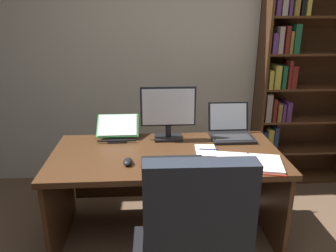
{
  "coord_description": "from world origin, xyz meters",
  "views": [
    {
      "loc": [
        -0.37,
        -1.23,
        1.68
      ],
      "look_at": [
        -0.24,
        0.92,
        0.93
      ],
      "focal_mm": 35.21,
      "sensor_mm": 36.0,
      "label": 1
    }
  ],
  "objects_px": {
    "reading_stand_with_book": "(118,128)",
    "computer_mouse": "(128,162)",
    "laptop": "(231,130)",
    "notepad": "(206,150)",
    "monitor": "(168,114)",
    "keyboard": "(172,162)",
    "open_binder": "(249,163)",
    "desk": "(166,171)",
    "pen": "(209,149)",
    "bookshelf": "(296,86)"
  },
  "relations": [
    {
      "from": "reading_stand_with_book",
      "to": "computer_mouse",
      "type": "bearing_deg",
      "value": -78.34
    },
    {
      "from": "laptop",
      "to": "notepad",
      "type": "distance_m",
      "value": 0.38
    },
    {
      "from": "monitor",
      "to": "computer_mouse",
      "type": "height_order",
      "value": "monitor"
    },
    {
      "from": "notepad",
      "to": "monitor",
      "type": "bearing_deg",
      "value": 133.92
    },
    {
      "from": "laptop",
      "to": "keyboard",
      "type": "xyz_separation_m",
      "value": [
        -0.51,
        -0.47,
        -0.04
      ]
    },
    {
      "from": "laptop",
      "to": "computer_mouse",
      "type": "bearing_deg",
      "value": -149.96
    },
    {
      "from": "open_binder",
      "to": "notepad",
      "type": "bearing_deg",
      "value": 149.29
    },
    {
      "from": "desk",
      "to": "notepad",
      "type": "bearing_deg",
      "value": -12.89
    },
    {
      "from": "monitor",
      "to": "notepad",
      "type": "bearing_deg",
      "value": -46.08
    },
    {
      "from": "keyboard",
      "to": "reading_stand_with_book",
      "type": "bearing_deg",
      "value": 128.13
    },
    {
      "from": "laptop",
      "to": "reading_stand_with_book",
      "type": "height_order",
      "value": "laptop"
    },
    {
      "from": "reading_stand_with_book",
      "to": "open_binder",
      "type": "relative_size",
      "value": 0.67
    },
    {
      "from": "notepad",
      "to": "laptop",
      "type": "bearing_deg",
      "value": 48.14
    },
    {
      "from": "reading_stand_with_book",
      "to": "pen",
      "type": "bearing_deg",
      "value": -25.57
    },
    {
      "from": "reading_stand_with_book",
      "to": "monitor",
      "type": "bearing_deg",
      "value": -8.12
    },
    {
      "from": "keyboard",
      "to": "desk",
      "type": "bearing_deg",
      "value": 96.99
    },
    {
      "from": "bookshelf",
      "to": "laptop",
      "type": "height_order",
      "value": "bookshelf"
    },
    {
      "from": "computer_mouse",
      "to": "open_binder",
      "type": "relative_size",
      "value": 0.21
    },
    {
      "from": "bookshelf",
      "to": "notepad",
      "type": "xyz_separation_m",
      "value": [
        -1.03,
        -0.87,
        -0.28
      ]
    },
    {
      "from": "monitor",
      "to": "pen",
      "type": "height_order",
      "value": "monitor"
    },
    {
      "from": "bookshelf",
      "to": "monitor",
      "type": "bearing_deg",
      "value": -155.14
    },
    {
      "from": "computer_mouse",
      "to": "pen",
      "type": "xyz_separation_m",
      "value": [
        0.58,
        0.19,
        -0.01
      ]
    },
    {
      "from": "desk",
      "to": "reading_stand_with_book",
      "type": "xyz_separation_m",
      "value": [
        -0.38,
        0.26,
        0.27
      ]
    },
    {
      "from": "monitor",
      "to": "computer_mouse",
      "type": "distance_m",
      "value": 0.58
    },
    {
      "from": "desk",
      "to": "monitor",
      "type": "relative_size",
      "value": 3.82
    },
    {
      "from": "desk",
      "to": "laptop",
      "type": "xyz_separation_m",
      "value": [
        0.54,
        0.21,
        0.24
      ]
    },
    {
      "from": "bookshelf",
      "to": "laptop",
      "type": "distance_m",
      "value": 1.0
    },
    {
      "from": "keyboard",
      "to": "notepad",
      "type": "distance_m",
      "value": 0.32
    },
    {
      "from": "laptop",
      "to": "reading_stand_with_book",
      "type": "bearing_deg",
      "value": 176.99
    },
    {
      "from": "desk",
      "to": "pen",
      "type": "height_order",
      "value": "pen"
    },
    {
      "from": "laptop",
      "to": "monitor",
      "type": "bearing_deg",
      "value": -178.92
    },
    {
      "from": "monitor",
      "to": "laptop",
      "type": "relative_size",
      "value": 1.29
    },
    {
      "from": "open_binder",
      "to": "pen",
      "type": "bearing_deg",
      "value": 146.9
    },
    {
      "from": "reading_stand_with_book",
      "to": "pen",
      "type": "xyz_separation_m",
      "value": [
        0.69,
        -0.33,
        -0.07
      ]
    },
    {
      "from": "monitor",
      "to": "open_binder",
      "type": "height_order",
      "value": "monitor"
    },
    {
      "from": "desk",
      "to": "keyboard",
      "type": "xyz_separation_m",
      "value": [
        0.03,
        -0.26,
        0.2
      ]
    },
    {
      "from": "reading_stand_with_book",
      "to": "laptop",
      "type": "bearing_deg",
      "value": -3.01
    },
    {
      "from": "desk",
      "to": "open_binder",
      "type": "bearing_deg",
      "value": -29.46
    },
    {
      "from": "notepad",
      "to": "reading_stand_with_book",
      "type": "bearing_deg",
      "value": 153.77
    },
    {
      "from": "open_binder",
      "to": "monitor",
      "type": "bearing_deg",
      "value": 148.1
    },
    {
      "from": "keyboard",
      "to": "computer_mouse",
      "type": "xyz_separation_m",
      "value": [
        -0.3,
        0.0,
        0.01
      ]
    },
    {
      "from": "reading_stand_with_book",
      "to": "pen",
      "type": "relative_size",
      "value": 2.39
    },
    {
      "from": "bookshelf",
      "to": "computer_mouse",
      "type": "bearing_deg",
      "value": -146.36
    },
    {
      "from": "keyboard",
      "to": "monitor",
      "type": "bearing_deg",
      "value": 90.0
    },
    {
      "from": "keyboard",
      "to": "laptop",
      "type": "bearing_deg",
      "value": 42.52
    },
    {
      "from": "laptop",
      "to": "computer_mouse",
      "type": "relative_size",
      "value": 3.26
    },
    {
      "from": "computer_mouse",
      "to": "notepad",
      "type": "bearing_deg",
      "value": 18.64
    },
    {
      "from": "computer_mouse",
      "to": "notepad",
      "type": "relative_size",
      "value": 0.5
    },
    {
      "from": "bookshelf",
      "to": "notepad",
      "type": "relative_size",
      "value": 9.4
    },
    {
      "from": "monitor",
      "to": "pen",
      "type": "relative_size",
      "value": 3.12
    }
  ]
}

